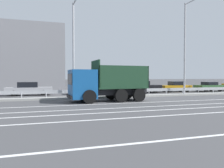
# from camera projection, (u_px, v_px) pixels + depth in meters

# --- Properties ---
(ground_plane) EXTENTS (320.00, 320.00, 0.00)m
(ground_plane) POSITION_uv_depth(u_px,v_px,m) (140.00, 98.00, 20.26)
(ground_plane) COLOR #424244
(lane_strip_0) EXTENTS (59.21, 0.16, 0.01)m
(lane_strip_0) POSITION_uv_depth(u_px,v_px,m) (116.00, 104.00, 16.33)
(lane_strip_0) COLOR silver
(lane_strip_0) RESTS_ON ground_plane
(lane_strip_1) EXTENTS (59.21, 0.16, 0.01)m
(lane_strip_1) POSITION_uv_depth(u_px,v_px,m) (127.00, 108.00, 14.16)
(lane_strip_1) COLOR silver
(lane_strip_1) RESTS_ON ground_plane
(lane_strip_2) EXTENTS (59.21, 0.16, 0.01)m
(lane_strip_2) POSITION_uv_depth(u_px,v_px,m) (136.00, 111.00, 12.69)
(lane_strip_2) COLOR silver
(lane_strip_2) RESTS_ON ground_plane
(lane_strip_3) EXTENTS (59.21, 0.16, 0.01)m
(lane_strip_3) POSITION_uv_depth(u_px,v_px,m) (151.00, 116.00, 10.99)
(lane_strip_3) COLOR silver
(lane_strip_3) RESTS_ON ground_plane
(lane_strip_4) EXTENTS (59.21, 0.16, 0.01)m
(lane_strip_4) POSITION_uv_depth(u_px,v_px,m) (205.00, 136.00, 7.31)
(lane_strip_4) COLOR silver
(lane_strip_4) RESTS_ON ground_plane
(median_island) EXTENTS (32.56, 1.10, 0.18)m
(median_island) POSITION_uv_depth(u_px,v_px,m) (134.00, 96.00, 21.70)
(median_island) COLOR gray
(median_island) RESTS_ON ground_plane
(median_guardrail) EXTENTS (59.21, 0.09, 0.78)m
(median_guardrail) POSITION_uv_depth(u_px,v_px,m) (131.00, 91.00, 22.50)
(median_guardrail) COLOR #9EA0A5
(median_guardrail) RESTS_ON ground_plane
(dump_truck) EXTENTS (6.55, 2.88, 3.33)m
(dump_truck) POSITION_uv_depth(u_px,v_px,m) (99.00, 86.00, 17.71)
(dump_truck) COLOR #144C8C
(dump_truck) RESTS_ON ground_plane
(median_road_sign) EXTENTS (0.81, 0.16, 2.64)m
(median_road_sign) POSITION_uv_depth(u_px,v_px,m) (133.00, 83.00, 21.63)
(median_road_sign) COLOR white
(median_road_sign) RESTS_ON ground_plane
(street_lamp_1) EXTENTS (0.71, 2.33, 8.72)m
(street_lamp_1) POSITION_uv_depth(u_px,v_px,m) (74.00, 45.00, 19.75)
(street_lamp_1) COLOR #ADADB2
(street_lamp_1) RESTS_ON ground_plane
(street_lamp_2) EXTENTS (0.70, 2.74, 9.88)m
(street_lamp_2) POSITION_uv_depth(u_px,v_px,m) (186.00, 44.00, 23.14)
(street_lamp_2) COLOR #ADADB2
(street_lamp_2) RESTS_ON ground_plane
(parked_car_2) EXTENTS (4.80, 1.80, 1.45)m
(parked_car_2) POSITION_uv_depth(u_px,v_px,m) (29.00, 89.00, 23.59)
(parked_car_2) COLOR #A3A3A8
(parked_car_2) RESTS_ON ground_plane
(parked_car_3) EXTENTS (4.68, 2.11, 1.51)m
(parked_car_3) POSITION_uv_depth(u_px,v_px,m) (89.00, 88.00, 25.52)
(parked_car_3) COLOR black
(parked_car_3) RESTS_ON ground_plane
(parked_car_4) EXTENTS (5.00, 2.14, 1.50)m
(parked_car_4) POSITION_uv_depth(u_px,v_px,m) (141.00, 87.00, 27.31)
(parked_car_4) COLOR black
(parked_car_4) RESTS_ON ground_plane
(parked_car_5) EXTENTS (4.12, 1.80, 1.41)m
(parked_car_5) POSITION_uv_depth(u_px,v_px,m) (176.00, 87.00, 29.08)
(parked_car_5) COLOR #B27A14
(parked_car_5) RESTS_ON ground_plane
(parked_car_6) EXTENTS (3.93, 1.97, 1.32)m
(parked_car_6) POSITION_uv_depth(u_px,v_px,m) (209.00, 86.00, 30.10)
(parked_car_6) COLOR #335B33
(parked_car_6) RESTS_ON ground_plane
(background_building_0) EXTENTS (15.07, 13.49, 9.49)m
(background_building_0) POSITION_uv_depth(u_px,v_px,m) (13.00, 60.00, 34.59)
(background_building_0) COLOR gray
(background_building_0) RESTS_ON ground_plane
(church_tower) EXTENTS (3.60, 3.60, 11.72)m
(church_tower) POSITION_uv_depth(u_px,v_px,m) (53.00, 61.00, 45.11)
(church_tower) COLOR silver
(church_tower) RESTS_ON ground_plane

